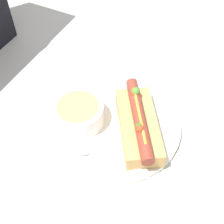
# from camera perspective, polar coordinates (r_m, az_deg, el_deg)

# --- Properties ---
(ground_plane) EXTENTS (4.00, 4.00, 0.00)m
(ground_plane) POSITION_cam_1_polar(r_m,az_deg,el_deg) (0.68, 0.00, -2.34)
(ground_plane) COLOR #BCB7AD
(dinner_plate) EXTENTS (0.30, 0.30, 0.01)m
(dinner_plate) POSITION_cam_1_polar(r_m,az_deg,el_deg) (0.67, 0.00, -2.02)
(dinner_plate) COLOR white
(dinner_plate) RESTS_ON ground_plane
(hot_dog) EXTENTS (0.19, 0.16, 0.07)m
(hot_dog) POSITION_cam_1_polar(r_m,az_deg,el_deg) (0.63, 4.68, -2.50)
(hot_dog) COLOR tan
(hot_dog) RESTS_ON dinner_plate
(soup_bowl) EXTENTS (0.11, 0.11, 0.05)m
(soup_bowl) POSITION_cam_1_polar(r_m,az_deg,el_deg) (0.65, -6.16, -0.18)
(soup_bowl) COLOR white
(soup_bowl) RESTS_ON dinner_plate
(spoon) EXTENTS (0.03, 0.15, 0.01)m
(spoon) POSITION_cam_1_polar(r_m,az_deg,el_deg) (0.62, -3.30, -7.77)
(spoon) COLOR #B7B7BC
(spoon) RESTS_ON dinner_plate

